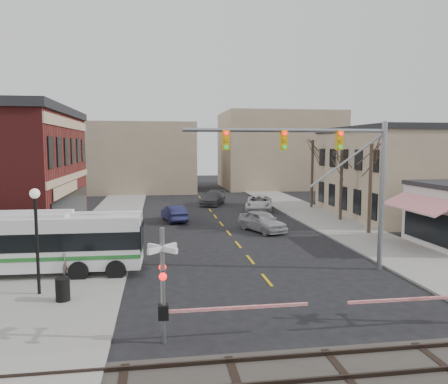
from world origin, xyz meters
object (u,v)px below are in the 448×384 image
Objects in this scene: transit_bus at (22,242)px; car_b at (174,213)px; car_a at (262,221)px; pedestrian_far at (57,244)px; rr_crossing_west at (176,287)px; trash_bin at (63,289)px; car_d at (213,198)px; pedestrian_near at (66,262)px; traffic_signal_mast at (331,164)px; street_lamp at (36,220)px; car_c at (259,203)px.

transit_bus reaches higher than car_b.
car_a is 15.42m from pedestrian_far.
rr_crossing_west reaches higher than trash_bin.
pedestrian_near is at bearing -90.53° from car_d.
car_a is (-0.90, 11.34, -4.97)m from traffic_signal_mast.
transit_bus is at bearing 115.74° from street_lamp.
pedestrian_far is at bearing -97.62° from car_d.
street_lamp reaches higher than car_a.
car_a is at bearing 68.01° from rr_crossing_west.
pedestrian_far is (-6.61, 12.44, -1.11)m from rr_crossing_west.
car_b is at bearing 61.55° from transit_bus.
transit_bus is 7.39× the size of pedestrian_near.
trash_bin is 0.21× the size of car_a.
car_d is at bearing 68.57° from street_lamp.
transit_bus is at bearing 49.73° from car_b.
trash_bin is (-4.64, 4.46, -1.36)m from rr_crossing_west.
traffic_signal_mast is 2.27× the size of car_a.
pedestrian_far is at bearing 96.09° from street_lamp.
rr_crossing_west is 9.29m from pedestrian_near.
rr_crossing_west reaches higher than car_c.
car_c is (8.98, 5.20, 0.07)m from car_b.
car_a is (15.04, 9.69, -0.96)m from transit_bus.
car_d is at bearing 75.45° from car_a.
car_a is 0.84× the size of car_c.
street_lamp reaches higher than rr_crossing_west.
rr_crossing_west is 24.34m from car_b.
transit_bus is at bearing -168.62° from car_a.
traffic_signal_mast reaches higher than car_a.
street_lamp is at bearing -90.35° from car_d.
transit_bus reaches higher than car_a.
car_d is (4.77, 10.40, 0.05)m from car_b.
transit_bus is 12.50× the size of trash_bin.
traffic_signal_mast reaches higher than street_lamp.
transit_bus is 1.13× the size of traffic_signal_mast.
traffic_signal_mast is 11.76m from rr_crossing_west.
car_c is at bearing 86.47° from traffic_signal_mast.
pedestrian_near is at bearing 178.26° from traffic_signal_mast.
car_c is at bearing 60.05° from trash_bin.
rr_crossing_west is 1.18× the size of street_lamp.
car_a is 3.20× the size of pedestrian_far.
pedestrian_near is (-5.12, 7.69, -1.02)m from rr_crossing_west.
pedestrian_far is at bearing -119.03° from car_c.
street_lamp is 3.29m from trash_bin.
rr_crossing_west is 14.13m from pedestrian_far.
pedestrian_near reaches higher than trash_bin.
car_b is 0.77× the size of car_c.
rr_crossing_west is 20.11m from car_a.
car_b is (-7.61, 17.02, -5.07)m from traffic_signal_mast.
traffic_signal_mast is 28.02m from car_d.
transit_bus is 2.18× the size of rr_crossing_west.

